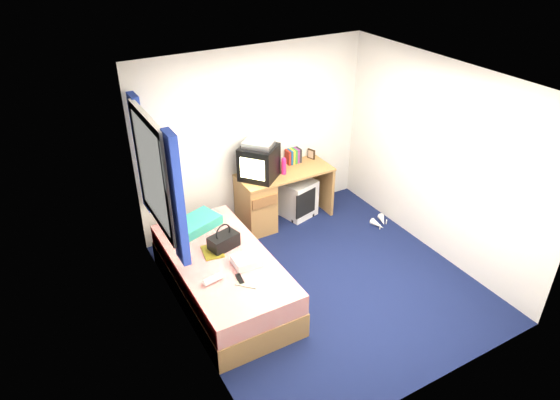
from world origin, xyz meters
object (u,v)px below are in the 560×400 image
aerosol_can (273,166)px  bed (223,277)px  storage_cube (297,198)px  remote_control (240,279)px  magazine (213,252)px  handbag (224,241)px  water_bottle (213,279)px  white_heels (380,222)px  pillow (197,223)px  towel (247,261)px  desk (267,198)px  pink_water_bottle (284,167)px  vcr (258,144)px  colour_swatch_fan (246,285)px  crt_tv (259,162)px  picture_frame (311,154)px

aerosol_can → bed: bearing=-137.7°
storage_cube → remote_control: (-1.62, -1.53, 0.28)m
storage_cube → magazine: size_ratio=1.91×
handbag → water_bottle: 0.60m
white_heels → bed: bearing=-173.5°
pillow → towel: 0.95m
pillow → towel: size_ratio=1.91×
desk → pink_water_bottle: pink_water_bottle is taller
desk → storage_cube: size_ratio=2.43×
pillow → desk: (1.15, 0.40, -0.19)m
pillow → storage_cube: 1.73m
vcr → handbag: vcr is taller
water_bottle → remote_control: water_bottle is taller
remote_control → white_heels: size_ratio=0.57×
pink_water_bottle → colour_swatch_fan: size_ratio=0.96×
handbag → colour_swatch_fan: 0.71m
crt_tv → desk: bearing=50.2°
pillow → aerosol_can: (1.28, 0.47, 0.24)m
picture_frame → magazine: picture_frame is taller
pillow → white_heels: (2.50, -0.40, -0.56)m
bed → crt_tv: size_ratio=3.30×
vcr → water_bottle: size_ratio=1.85×
towel → remote_control: (-0.18, -0.19, -0.04)m
storage_cube → picture_frame: 0.64m
bed → remote_control: size_ratio=12.50×
desk → vcr: bearing=177.8°
desk → aerosol_can: bearing=25.3°
towel → aerosol_can: bearing=52.1°
desk → crt_tv: crt_tv is taller
vcr → colour_swatch_fan: (-1.01, -1.64, -0.68)m
vcr → remote_control: size_ratio=2.32×
storage_cube → handbag: bearing=-162.9°
pink_water_bottle → white_heels: 1.57m
vcr → picture_frame: vcr is taller
vcr → towel: bearing=-74.7°
water_bottle → white_heels: water_bottle is taller
aerosol_can → water_bottle: size_ratio=0.88×
crt_tv → towel: (-0.84, -1.33, -0.39)m
desk → picture_frame: 0.91m
handbag → bed: bearing=-136.2°
towel → water_bottle: size_ratio=1.40×
aerosol_can → remote_control: 2.05m
pink_water_bottle → towel: size_ratio=0.76×
pillow → water_bottle: size_ratio=2.67×
remote_control → desk: bearing=61.5°
bed → pink_water_bottle: (1.36, 1.02, 0.59)m
desk → magazine: 1.52m
desk → towel: size_ratio=4.65×
magazine → remote_control: bearing=-84.4°
magazine → aerosol_can: bearing=37.6°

